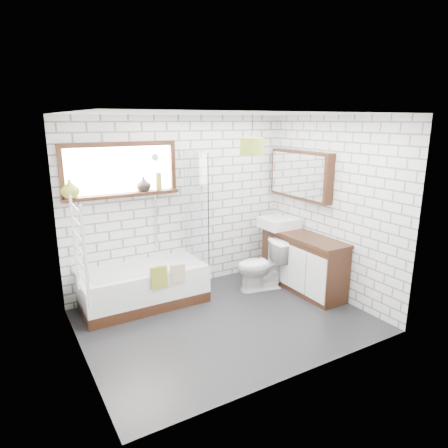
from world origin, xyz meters
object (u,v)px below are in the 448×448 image
bathtub (144,286)px  vanity (302,262)px  pendant (252,147)px  toilet (261,266)px  basin (279,223)px

bathtub → vanity: 2.29m
bathtub → pendant: 2.34m
toilet → basin: bearing=125.0°
toilet → pendant: size_ratio=2.39×
bathtub → basin: size_ratio=3.10×
bathtub → vanity: (2.19, -0.65, 0.15)m
bathtub → toilet: bearing=-12.2°
vanity → basin: (-0.06, 0.50, 0.49)m
bathtub → pendant: (1.36, -0.51, 1.84)m
bathtub → basin: (2.13, -0.15, 0.64)m
bathtub → toilet: (1.66, -0.36, 0.10)m
toilet → bathtub: bearing=-90.5°
vanity → basin: size_ratio=2.75×
toilet → pendant: 1.77m
basin → pendant: size_ratio=1.74×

